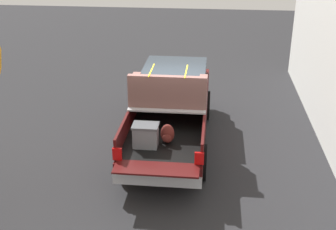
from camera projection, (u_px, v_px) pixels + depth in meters
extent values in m
plane|color=#262628|center=(170.00, 143.00, 12.25)|extent=(40.00, 40.00, 0.00)
cube|color=#470F0F|center=(170.00, 122.00, 11.99)|extent=(5.50, 1.92, 0.44)
cube|color=black|center=(165.00, 134.00, 10.80)|extent=(2.80, 1.80, 0.04)
cube|color=#470F0F|center=(127.00, 123.00, 10.80)|extent=(2.80, 0.06, 0.50)
cube|color=#470F0F|center=(204.00, 127.00, 10.62)|extent=(2.80, 0.06, 0.50)
cube|color=#470F0F|center=(171.00, 103.00, 11.96)|extent=(0.06, 1.80, 0.50)
cube|color=#470F0F|center=(156.00, 169.00, 9.28)|extent=(0.55, 1.80, 0.04)
cube|color=#B2B2B7|center=(169.00, 103.00, 11.31)|extent=(1.25, 1.92, 0.04)
cube|color=#470F0F|center=(175.00, 88.00, 13.03)|extent=(2.30, 1.92, 0.50)
cube|color=#2D3842|center=(175.00, 74.00, 12.74)|extent=(1.94, 1.76, 0.47)
cube|color=#470F0F|center=(179.00, 75.00, 14.28)|extent=(0.40, 1.82, 0.38)
cube|color=#B2B2B7|center=(157.00, 179.00, 9.56)|extent=(0.24, 1.92, 0.24)
cube|color=red|center=(117.00, 154.00, 9.53)|extent=(0.06, 0.20, 0.28)
cube|color=red|center=(199.00, 158.00, 9.36)|extent=(0.06, 0.20, 0.28)
cylinder|color=black|center=(148.00, 103.00, 13.75)|extent=(0.87, 0.30, 0.87)
cylinder|color=black|center=(205.00, 105.00, 13.57)|extent=(0.87, 0.30, 0.87)
cylinder|color=black|center=(126.00, 158.00, 10.56)|extent=(0.87, 0.30, 0.87)
cylinder|color=black|center=(200.00, 162.00, 10.39)|extent=(0.87, 0.30, 0.87)
cube|color=slate|center=(146.00, 136.00, 10.08)|extent=(0.40, 0.55, 0.48)
cube|color=#505359|center=(145.00, 126.00, 9.97)|extent=(0.44, 0.59, 0.05)
ellipsoid|color=maroon|center=(167.00, 134.00, 10.23)|extent=(0.20, 0.32, 0.47)
ellipsoid|color=maroon|center=(167.00, 138.00, 10.16)|extent=(0.09, 0.22, 0.20)
cube|color=brown|center=(169.00, 94.00, 11.21)|extent=(0.92, 1.92, 0.42)
cube|color=brown|center=(167.00, 84.00, 10.70)|extent=(0.16, 1.92, 0.40)
cube|color=brown|center=(135.00, 80.00, 11.21)|extent=(0.68, 0.20, 0.22)
cube|color=brown|center=(203.00, 83.00, 11.04)|extent=(0.68, 0.20, 0.22)
cube|color=yellow|center=(151.00, 70.00, 11.00)|extent=(1.02, 0.03, 0.02)
cube|color=yellow|center=(186.00, 71.00, 10.92)|extent=(1.02, 0.03, 0.02)
cube|color=white|center=(333.00, 67.00, 11.90)|extent=(11.50, 0.36, 4.03)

